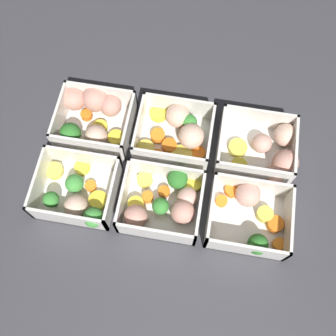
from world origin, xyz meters
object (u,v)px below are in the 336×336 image
object	(u,v)px
container_near_center	(177,132)
container_near_right	(92,116)
container_far_right	(77,195)
container_far_left	(250,215)
container_near_left	(267,151)
container_far_center	(165,202)

from	to	relation	value
container_near_center	container_near_right	xyz separation A→B (m)	(0.17, -0.00, 0.00)
container_far_right	container_near_right	bearing A→B (deg)	-85.95
container_far_left	container_near_center	bearing A→B (deg)	-42.54
container_near_left	container_far_right	xyz separation A→B (m)	(0.32, 0.14, 0.00)
container_near_left	container_near_center	distance (m)	0.17
container_near_center	container_near_left	bearing A→B (deg)	176.24
container_far_left	container_far_center	xyz separation A→B (m)	(0.15, 0.00, 0.00)
container_near_right	container_far_left	world-z (taller)	same
container_near_right	container_far_center	size ratio (longest dim) A/B	1.05
container_near_right	container_far_left	distance (m)	0.35
container_near_right	container_far_center	xyz separation A→B (m)	(-0.17, 0.15, -0.00)
container_far_center	container_near_right	bearing A→B (deg)	-41.07
container_near_center	container_far_center	size ratio (longest dim) A/B	1.00
container_far_center	container_far_right	bearing A→B (deg)	4.52
container_near_center	container_near_right	size ratio (longest dim) A/B	0.95
container_near_center	container_far_right	world-z (taller)	same
container_near_right	container_near_left	bearing A→B (deg)	177.28
container_near_left	container_far_right	world-z (taller)	same
container_near_left	container_near_right	distance (m)	0.34
container_far_left	container_far_center	size ratio (longest dim) A/B	1.01
container_far_left	container_far_right	size ratio (longest dim) A/B	0.99
container_near_left	container_near_center	world-z (taller)	same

